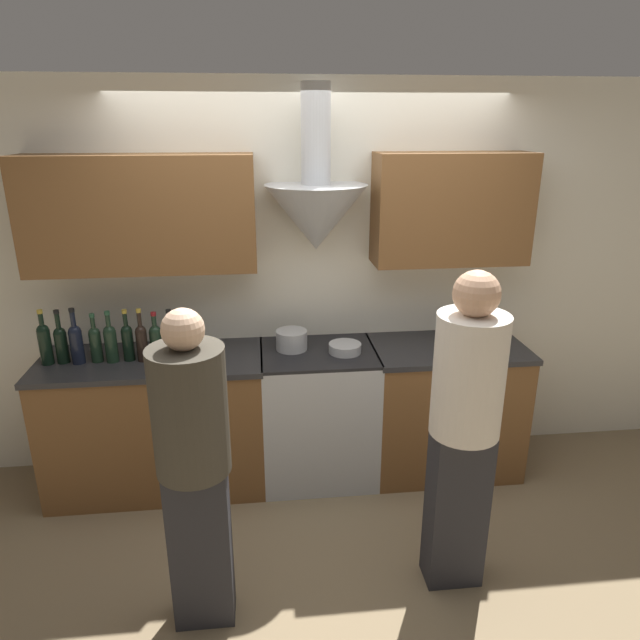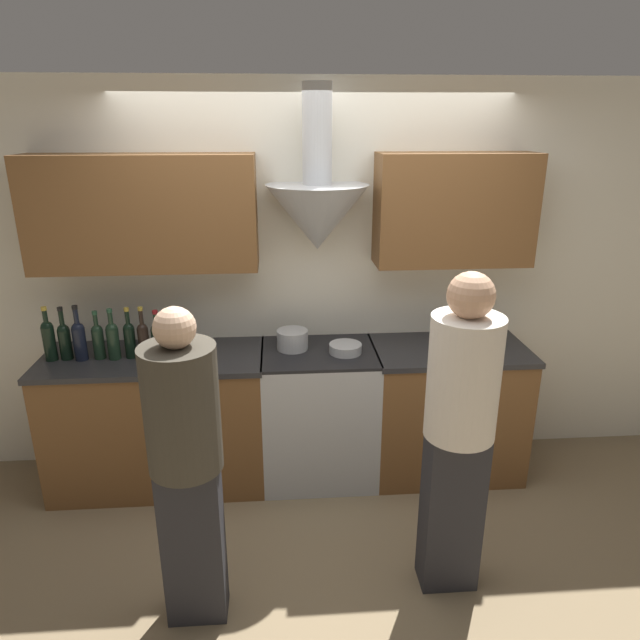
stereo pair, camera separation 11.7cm
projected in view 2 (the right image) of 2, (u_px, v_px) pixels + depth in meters
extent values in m
plane|color=#847051|center=(323.00, 502.00, 3.69)|extent=(12.00, 12.00, 0.00)
cube|color=silver|center=(315.00, 281.00, 3.89)|extent=(8.40, 0.06, 2.60)
cone|color=#B7BABC|center=(317.00, 217.00, 3.54)|extent=(0.64, 0.64, 0.40)
cylinder|color=#B7BABC|center=(317.00, 134.00, 3.38)|extent=(0.18, 0.18, 0.58)
cube|color=brown|center=(143.00, 213.00, 3.48)|extent=(1.38, 0.32, 0.70)
cube|color=brown|center=(454.00, 210.00, 3.62)|extent=(1.00, 0.32, 0.70)
cube|color=brown|center=(159.00, 422.00, 3.79)|extent=(1.38, 0.60, 0.88)
cube|color=#28282B|center=(152.00, 358.00, 3.64)|extent=(1.41, 0.62, 0.03)
cube|color=brown|center=(445.00, 411.00, 3.93)|extent=(1.00, 0.60, 0.88)
cube|color=#28282B|center=(450.00, 350.00, 3.77)|extent=(1.02, 0.62, 0.03)
cube|color=#B7BABC|center=(319.00, 415.00, 3.86)|extent=(0.75, 0.60, 0.90)
cube|color=black|center=(322.00, 443.00, 3.60)|extent=(0.53, 0.01, 0.40)
cube|color=black|center=(319.00, 353.00, 3.71)|extent=(0.75, 0.60, 0.02)
cube|color=#B7BABC|center=(316.00, 346.00, 3.98)|extent=(0.75, 0.06, 0.10)
cylinder|color=black|center=(50.00, 343.00, 3.54)|extent=(0.08, 0.08, 0.22)
sphere|color=black|center=(47.00, 327.00, 3.50)|extent=(0.07, 0.07, 0.07)
cylinder|color=black|center=(45.00, 317.00, 3.48)|extent=(0.03, 0.03, 0.09)
cylinder|color=gold|center=(44.00, 309.00, 3.46)|extent=(0.03, 0.03, 0.02)
cylinder|color=black|center=(65.00, 344.00, 3.56)|extent=(0.08, 0.08, 0.19)
sphere|color=black|center=(63.00, 330.00, 3.53)|extent=(0.07, 0.07, 0.07)
cylinder|color=black|center=(61.00, 319.00, 3.50)|extent=(0.03, 0.03, 0.11)
cylinder|color=black|center=(60.00, 309.00, 3.48)|extent=(0.03, 0.03, 0.02)
cylinder|color=black|center=(80.00, 344.00, 3.54)|extent=(0.08, 0.08, 0.21)
sphere|color=black|center=(78.00, 328.00, 3.51)|extent=(0.08, 0.08, 0.08)
cylinder|color=black|center=(76.00, 317.00, 3.49)|extent=(0.03, 0.03, 0.11)
cylinder|color=black|center=(75.00, 307.00, 3.46)|extent=(0.03, 0.03, 0.02)
cylinder|color=black|center=(99.00, 344.00, 3.57)|extent=(0.07, 0.07, 0.19)
sphere|color=black|center=(97.00, 330.00, 3.54)|extent=(0.07, 0.07, 0.07)
cylinder|color=black|center=(96.00, 321.00, 3.52)|extent=(0.03, 0.03, 0.09)
cylinder|color=#234C33|center=(94.00, 313.00, 3.50)|extent=(0.03, 0.03, 0.02)
cylinder|color=black|center=(114.00, 344.00, 3.56)|extent=(0.08, 0.08, 0.20)
sphere|color=black|center=(112.00, 329.00, 3.53)|extent=(0.07, 0.07, 0.07)
cylinder|color=black|center=(110.00, 319.00, 3.51)|extent=(0.03, 0.03, 0.09)
cylinder|color=#234C33|center=(109.00, 311.00, 3.49)|extent=(0.03, 0.03, 0.02)
cylinder|color=black|center=(130.00, 343.00, 3.58)|extent=(0.07, 0.07, 0.20)
sphere|color=black|center=(129.00, 328.00, 3.55)|extent=(0.07, 0.07, 0.07)
cylinder|color=black|center=(127.00, 318.00, 3.53)|extent=(0.03, 0.03, 0.10)
cylinder|color=gold|center=(126.00, 309.00, 3.51)|extent=(0.03, 0.03, 0.02)
cylinder|color=black|center=(144.00, 343.00, 3.57)|extent=(0.07, 0.07, 0.20)
sphere|color=black|center=(142.00, 329.00, 3.54)|extent=(0.07, 0.07, 0.07)
cylinder|color=black|center=(141.00, 318.00, 3.51)|extent=(0.03, 0.03, 0.10)
cylinder|color=gold|center=(140.00, 309.00, 3.49)|extent=(0.03, 0.03, 0.02)
cylinder|color=black|center=(158.00, 343.00, 3.60)|extent=(0.08, 0.08, 0.18)
sphere|color=black|center=(157.00, 329.00, 3.57)|extent=(0.07, 0.07, 0.07)
cylinder|color=black|center=(156.00, 320.00, 3.55)|extent=(0.03, 0.03, 0.09)
cylinder|color=maroon|center=(155.00, 312.00, 3.53)|extent=(0.03, 0.03, 0.02)
cylinder|color=black|center=(173.00, 342.00, 3.61)|extent=(0.08, 0.08, 0.19)
sphere|color=black|center=(171.00, 328.00, 3.58)|extent=(0.07, 0.07, 0.07)
cylinder|color=black|center=(171.00, 318.00, 3.55)|extent=(0.03, 0.03, 0.09)
cylinder|color=black|center=(170.00, 310.00, 3.54)|extent=(0.03, 0.03, 0.02)
cylinder|color=#B7BABC|center=(292.00, 340.00, 3.73)|extent=(0.20, 0.20, 0.13)
cylinder|color=#B7BABC|center=(345.00, 348.00, 3.67)|extent=(0.21, 0.21, 0.06)
sphere|color=orange|center=(479.00, 330.00, 3.96)|extent=(0.08, 0.08, 0.08)
cylinder|color=#B7BABC|center=(456.00, 343.00, 3.71)|extent=(0.15, 0.15, 0.10)
cube|color=#28282D|center=(194.00, 542.00, 2.73)|extent=(0.28, 0.18, 0.85)
cylinder|color=#3D382D|center=(182.00, 409.00, 2.49)|extent=(0.33, 0.33, 0.59)
sphere|color=#E0B28E|center=(174.00, 328.00, 2.37)|extent=(0.18, 0.18, 0.18)
cube|color=#28282D|center=(451.00, 510.00, 2.92)|extent=(0.29, 0.19, 0.89)
cylinder|color=silver|center=(463.00, 378.00, 2.67)|extent=(0.34, 0.34, 0.61)
sphere|color=tan|center=(471.00, 295.00, 2.54)|extent=(0.22, 0.22, 0.22)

